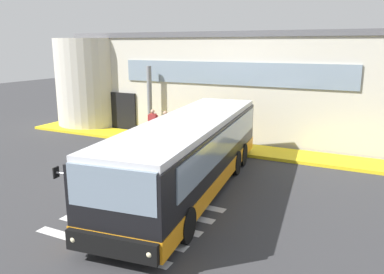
{
  "coord_description": "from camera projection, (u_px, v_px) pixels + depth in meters",
  "views": [
    {
      "loc": [
        8.45,
        -13.26,
        5.28
      ],
      "look_at": [
        1.4,
        0.79,
        1.5
      ],
      "focal_mm": 35.96,
      "sensor_mm": 36.0,
      "label": 1
    }
  ],
  "objects": [
    {
      "name": "ground_plane",
      "position": [
        155.0,
        172.0,
        16.45
      ],
      "size": [
        80.0,
        90.0,
        0.02
      ],
      "primitive_type": "cube",
      "color": "#353538",
      "rests_on": "ground"
    },
    {
      "name": "bay_paint_stripes",
      "position": [
        137.0,
        219.0,
        11.92
      ],
      "size": [
        4.4,
        3.96,
        0.01
      ],
      "color": "silver",
      "rests_on": "ground"
    },
    {
      "name": "terminal_building",
      "position": [
        236.0,
        80.0,
        26.11
      ],
      "size": [
        20.7,
        13.8,
        5.98
      ],
      "color": "beige",
      "rests_on": "ground"
    },
    {
      "name": "boarding_curb",
      "position": [
        202.0,
        144.0,
        20.6
      ],
      "size": [
        22.9,
        2.0,
        0.15
      ],
      "primitive_type": "cube",
      "color": "yellow",
      "rests_on": "ground"
    },
    {
      "name": "entry_support_column",
      "position": [
        150.0,
        101.0,
        22.24
      ],
      "size": [
        0.28,
        0.28,
        3.97
      ],
      "primitive_type": "cylinder",
      "color": "slate",
      "rests_on": "boarding_curb"
    },
    {
      "name": "bus_main_foreground",
      "position": [
        190.0,
        156.0,
        14.04
      ],
      "size": [
        3.97,
        11.44,
        2.7
      ],
      "color": "black",
      "rests_on": "ground"
    },
    {
      "name": "passenger_near_column",
      "position": [
        153.0,
        123.0,
        21.3
      ],
      "size": [
        0.57,
        0.31,
        1.68
      ],
      "color": "#1E2338",
      "rests_on": "boarding_curb"
    },
    {
      "name": "passenger_by_doorway",
      "position": [
        166.0,
        124.0,
        20.79
      ],
      "size": [
        0.51,
        0.52,
        1.68
      ],
      "color": "#1E2338",
      "rests_on": "boarding_curb"
    },
    {
      "name": "safety_bollard_yellow",
      "position": [
        190.0,
        142.0,
        19.52
      ],
      "size": [
        0.18,
        0.18,
        0.9
      ],
      "primitive_type": "cylinder",
      "color": "yellow",
      "rests_on": "ground"
    }
  ]
}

